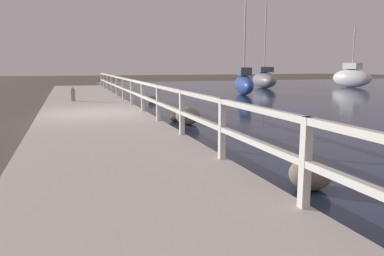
# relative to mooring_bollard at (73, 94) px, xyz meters

# --- Properties ---
(ground_plane) EXTENTS (120.00, 120.00, 0.00)m
(ground_plane) POSITION_rel_mooring_bollard_xyz_m (0.57, -4.66, -0.60)
(ground_plane) COLOR #4C473D
(dock_walkway) EXTENTS (3.47, 36.00, 0.30)m
(dock_walkway) POSITION_rel_mooring_bollard_xyz_m (0.57, -4.66, -0.45)
(dock_walkway) COLOR beige
(dock_walkway) RESTS_ON ground
(railing) EXTENTS (0.10, 32.50, 1.01)m
(railing) POSITION_rel_mooring_bollard_xyz_m (2.21, -4.66, 0.38)
(railing) COLOR silver
(railing) RESTS_ON dock_walkway
(boulder_water_edge) EXTENTS (0.76, 0.68, 0.57)m
(boulder_water_edge) POSITION_rel_mooring_bollard_xyz_m (3.34, -6.17, -0.31)
(boulder_water_edge) COLOR gray
(boulder_water_edge) RESTS_ON ground
(boulder_mid_strip) EXTENTS (0.65, 0.59, 0.49)m
(boulder_mid_strip) POSITION_rel_mooring_bollard_xyz_m (3.19, -12.69, -0.35)
(boulder_mid_strip) COLOR slate
(boulder_mid_strip) RESTS_ON ground
(boulder_near_dock) EXTENTS (0.41, 0.37, 0.31)m
(boulder_near_dock) POSITION_rel_mooring_bollard_xyz_m (3.17, -5.35, -0.44)
(boulder_near_dock) COLOR gray
(boulder_near_dock) RESTS_ON ground
(boulder_downstream) EXTENTS (0.45, 0.40, 0.33)m
(boulder_downstream) POSITION_rel_mooring_bollard_xyz_m (3.81, 1.31, -0.43)
(boulder_downstream) COLOR slate
(boulder_downstream) RESTS_ON ground
(mooring_bollard) EXTENTS (0.20, 0.20, 0.60)m
(mooring_bollard) POSITION_rel_mooring_bollard_xyz_m (0.00, 0.00, 0.00)
(mooring_bollard) COLOR gray
(mooring_bollard) RESTS_ON dock_walkway
(sailboat_blue) EXTENTS (2.03, 4.15, 7.30)m
(sailboat_blue) POSITION_rel_mooring_bollard_xyz_m (10.47, 4.43, 0.13)
(sailboat_blue) COLOR #2D4C9E
(sailboat_blue) RESTS_ON water_surface
(sailboat_white) EXTENTS (2.28, 3.79, 5.07)m
(sailboat_white) POSITION_rel_mooring_bollard_xyz_m (22.83, 8.96, 0.27)
(sailboat_white) COLOR white
(sailboat_white) RESTS_ON water_surface
(sailboat_gray) EXTENTS (2.52, 4.87, 6.74)m
(sailboat_gray) POSITION_rel_mooring_bollard_xyz_m (15.20, 10.33, 0.14)
(sailboat_gray) COLOR gray
(sailboat_gray) RESTS_ON water_surface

